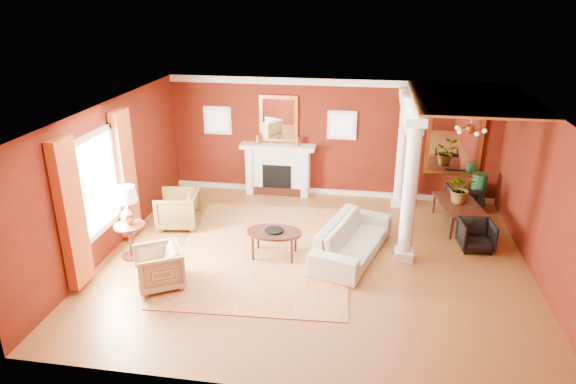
% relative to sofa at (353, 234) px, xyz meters
% --- Properties ---
extents(ground, '(8.00, 8.00, 0.00)m').
position_rel_sofa_xyz_m(ground, '(-0.71, -0.32, -0.46)').
color(ground, brown).
rests_on(ground, ground).
extents(room_shell, '(8.04, 7.04, 2.92)m').
position_rel_sofa_xyz_m(room_shell, '(-0.71, -0.32, 1.56)').
color(room_shell, '#5E180D').
rests_on(room_shell, ground).
extents(fireplace, '(1.85, 0.42, 1.29)m').
position_rel_sofa_xyz_m(fireplace, '(-2.01, 3.00, 0.18)').
color(fireplace, white).
rests_on(fireplace, ground).
extents(overmantel_mirror, '(0.95, 0.07, 1.15)m').
position_rel_sofa_xyz_m(overmantel_mirror, '(-2.01, 3.13, 1.44)').
color(overmantel_mirror, gold).
rests_on(overmantel_mirror, fireplace).
extents(flank_window_left, '(0.70, 0.07, 0.70)m').
position_rel_sofa_xyz_m(flank_window_left, '(-3.56, 3.14, 1.34)').
color(flank_window_left, white).
rests_on(flank_window_left, room_shell).
extents(flank_window_right, '(0.70, 0.07, 0.70)m').
position_rel_sofa_xyz_m(flank_window_right, '(-0.46, 3.14, 1.34)').
color(flank_window_right, white).
rests_on(flank_window_right, room_shell).
extents(left_window, '(0.21, 2.55, 2.60)m').
position_rel_sofa_xyz_m(left_window, '(-4.60, -0.92, 0.96)').
color(left_window, white).
rests_on(left_window, room_shell).
extents(column_front, '(0.36, 0.36, 2.80)m').
position_rel_sofa_xyz_m(column_front, '(0.99, -0.02, 0.97)').
color(column_front, white).
rests_on(column_front, ground).
extents(column_back, '(0.36, 0.36, 2.80)m').
position_rel_sofa_xyz_m(column_back, '(0.99, 2.68, 0.97)').
color(column_back, white).
rests_on(column_back, ground).
extents(header_beam, '(0.30, 3.20, 0.32)m').
position_rel_sofa_xyz_m(header_beam, '(0.99, 1.58, 2.16)').
color(header_beam, white).
rests_on(header_beam, column_front).
extents(amber_ceiling, '(2.30, 3.40, 0.04)m').
position_rel_sofa_xyz_m(amber_ceiling, '(2.14, 1.43, 2.41)').
color(amber_ceiling, '#CE833C').
rests_on(amber_ceiling, room_shell).
extents(dining_mirror, '(1.30, 0.07, 1.70)m').
position_rel_sofa_xyz_m(dining_mirror, '(2.19, 3.13, 1.09)').
color(dining_mirror, gold).
rests_on(dining_mirror, room_shell).
extents(chandelier, '(0.60, 0.62, 0.75)m').
position_rel_sofa_xyz_m(chandelier, '(2.19, 1.48, 1.79)').
color(chandelier, '#BB7D3A').
rests_on(chandelier, room_shell).
extents(crown_trim, '(8.00, 0.08, 0.16)m').
position_rel_sofa_xyz_m(crown_trim, '(-0.71, 3.14, 2.36)').
color(crown_trim, white).
rests_on(crown_trim, room_shell).
extents(base_trim, '(8.00, 0.08, 0.12)m').
position_rel_sofa_xyz_m(base_trim, '(-0.71, 3.14, -0.40)').
color(base_trim, white).
rests_on(base_trim, ground).
extents(rug, '(3.57, 4.62, 0.02)m').
position_rel_sofa_xyz_m(rug, '(-1.73, -0.10, -0.45)').
color(rug, maroon).
rests_on(rug, ground).
extents(sofa, '(1.33, 2.46, 0.92)m').
position_rel_sofa_xyz_m(sofa, '(0.00, 0.00, 0.00)').
color(sofa, beige).
rests_on(sofa, ground).
extents(armchair_leopard, '(0.91, 0.96, 0.88)m').
position_rel_sofa_xyz_m(armchair_leopard, '(-3.80, 0.73, -0.02)').
color(armchair_leopard, black).
rests_on(armchair_leopard, ground).
extents(armchair_stripe, '(1.01, 1.03, 0.79)m').
position_rel_sofa_xyz_m(armchair_stripe, '(-3.27, -1.65, -0.07)').
color(armchair_stripe, tan).
rests_on(armchair_stripe, ground).
extents(coffee_table, '(1.07, 1.07, 0.54)m').
position_rel_sofa_xyz_m(coffee_table, '(-1.48, -0.29, 0.03)').
color(coffee_table, black).
rests_on(coffee_table, ground).
extents(coffee_book, '(0.15, 0.02, 0.21)m').
position_rel_sofa_xyz_m(coffee_book, '(-1.51, -0.30, 0.18)').
color(coffee_book, black).
rests_on(coffee_book, coffee_table).
extents(side_table, '(0.58, 0.58, 1.46)m').
position_rel_sofa_xyz_m(side_table, '(-4.21, -0.74, 0.51)').
color(side_table, black).
rests_on(side_table, ground).
extents(dining_table, '(0.75, 1.55, 0.83)m').
position_rel_sofa_xyz_m(dining_table, '(2.25, 1.73, -0.05)').
color(dining_table, black).
rests_on(dining_table, ground).
extents(dining_chair_near, '(0.70, 0.66, 0.66)m').
position_rel_sofa_xyz_m(dining_chair_near, '(2.42, 0.65, -0.13)').
color(dining_chair_near, black).
rests_on(dining_chair_near, ground).
extents(dining_chair_far, '(0.75, 0.72, 0.67)m').
position_rel_sofa_xyz_m(dining_chair_far, '(2.43, 2.62, -0.13)').
color(dining_chair_far, black).
rests_on(dining_chair_far, ground).
extents(green_urn, '(0.38, 0.38, 0.91)m').
position_rel_sofa_xyz_m(green_urn, '(2.79, 2.68, -0.10)').
color(green_urn, '#154424').
rests_on(green_urn, ground).
extents(potted_plant, '(0.71, 0.77, 0.52)m').
position_rel_sofa_xyz_m(potted_plant, '(2.23, 1.81, 0.62)').
color(potted_plant, '#26591E').
rests_on(potted_plant, dining_table).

